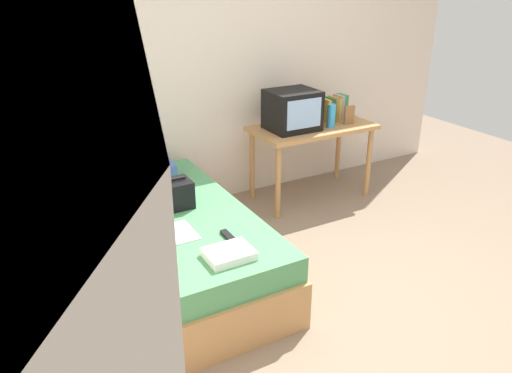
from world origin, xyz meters
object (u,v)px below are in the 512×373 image
object	(u,v)px
tv	(292,110)
folded_towel	(229,254)
bed	(176,243)
book_row	(334,109)
remote_silver	(140,204)
picture_frame	(349,115)
water_bottle	(331,116)
desk	(312,135)
remote_dark	(228,236)
handbag	(170,195)
magazine	(178,233)
pillow	(145,171)

from	to	relation	value
tv	folded_towel	xyz separation A→B (m)	(-1.33, -1.39, -0.38)
bed	tv	bearing A→B (deg)	24.84
book_row	bed	bearing A→B (deg)	-159.62
tv	remote_silver	xyz separation A→B (m)	(-1.58, -0.43, -0.39)
book_row	picture_frame	size ratio (longest dim) A/B	1.41
water_bottle	picture_frame	world-z (taller)	water_bottle
tv	folded_towel	world-z (taller)	tv
bed	picture_frame	size ratio (longest dim) A/B	11.49
bed	tv	distance (m)	1.68
desk	water_bottle	world-z (taller)	water_bottle
water_bottle	remote_dark	bearing A→B (deg)	-146.52
desk	remote_dark	xyz separation A→B (m)	(-1.46, -1.17, -0.12)
bed	desk	distance (m)	1.80
remote_dark	book_row	bearing A→B (deg)	35.16
folded_towel	handbag	bearing A→B (deg)	94.53
book_row	handbag	size ratio (longest dim) A/B	0.82
book_row	remote_dark	distance (m)	2.17
tv	magazine	distance (m)	1.82
water_bottle	handbag	world-z (taller)	water_bottle
tv	remote_dark	size ratio (longest dim) A/B	2.82
handbag	desk	bearing A→B (deg)	19.62
pillow	handbag	xyz separation A→B (m)	(-0.00, -0.62, 0.03)
folded_towel	tv	bearing A→B (deg)	46.19
remote_dark	folded_towel	xyz separation A→B (m)	(-0.10, -0.22, 0.01)
desk	pillow	world-z (taller)	desk
tv	water_bottle	world-z (taller)	tv
folded_towel	book_row	bearing A→B (deg)	38.11
magazine	remote_silver	xyz separation A→B (m)	(-0.09, 0.54, 0.01)
remote_silver	folded_towel	size ratio (longest dim) A/B	0.51
picture_frame	remote_silver	distance (m)	2.19
tv	desk	bearing A→B (deg)	-0.45
magazine	picture_frame	bearing A→B (deg)	22.33
tv	remote_dark	distance (m)	1.74
water_bottle	remote_dark	xyz separation A→B (m)	(-1.58, -1.05, -0.32)
picture_frame	book_row	bearing A→B (deg)	104.15
water_bottle	magazine	size ratio (longest dim) A/B	0.74
water_bottle	book_row	bearing A→B (deg)	47.68
book_row	pillow	distance (m)	1.93
desk	picture_frame	size ratio (longest dim) A/B	6.67
tv	folded_towel	distance (m)	1.96
tv	handbag	distance (m)	1.54
bed	pillow	bearing A→B (deg)	88.98
pillow	remote_silver	world-z (taller)	pillow
tv	pillow	distance (m)	1.43
desk	pillow	xyz separation A→B (m)	(-1.62, 0.04, -0.07)
tv	remote_silver	world-z (taller)	tv
desk	handbag	world-z (taller)	same
water_bottle	pillow	size ratio (longest dim) A/B	0.49
tv	water_bottle	bearing A→B (deg)	-19.46
water_bottle	book_row	size ratio (longest dim) A/B	0.88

